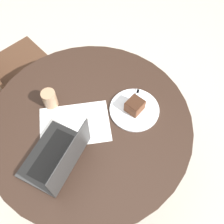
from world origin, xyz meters
The scene contains 9 objects.
ground_plane centered at (0.00, 0.00, 0.00)m, with size 12.00×12.00×0.00m, color #B7AD9E.
dining_table centered at (0.00, 0.00, 0.53)m, with size 1.09×1.09×0.70m.
chair centered at (0.74, -0.30, 0.48)m, with size 0.57×0.57×0.92m.
paper_document centered at (0.06, 0.04, 0.71)m, with size 0.43×0.39×0.00m.
plate centered at (-0.20, -0.15, 0.71)m, with size 0.27×0.27×0.01m.
cake_slice centered at (-0.20, -0.15, 0.75)m, with size 0.10×0.11×0.07m.
fork centered at (-0.19, -0.21, 0.72)m, with size 0.04×0.17×0.00m.
coffee_glass centered at (0.23, -0.03, 0.76)m, with size 0.08×0.08×0.10m.
laptop centered at (0.06, 0.24, 0.74)m, with size 0.26×0.35×0.22m.
Camera 1 is at (-0.33, 0.58, 1.92)m, focal length 42.00 mm.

